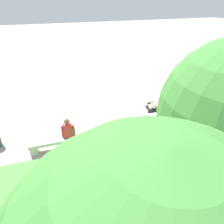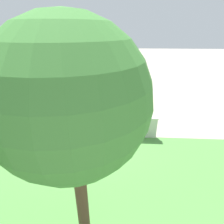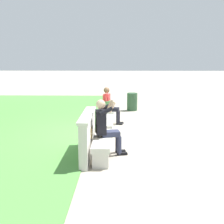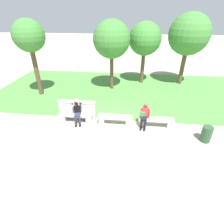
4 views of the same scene
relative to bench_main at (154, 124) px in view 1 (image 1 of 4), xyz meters
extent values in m
plane|color=#A89E8C|center=(2.08, 0.00, -0.29)|extent=(80.00, 80.00, 0.00)
cube|color=beige|center=(0.00, 0.00, 0.10)|extent=(1.75, 0.40, 0.12)
cube|color=beige|center=(-0.70, 0.00, -0.13)|extent=(0.28, 0.34, 0.33)
cube|color=beige|center=(0.70, 0.00, -0.13)|extent=(0.28, 0.34, 0.33)
cube|color=beige|center=(2.08, 0.00, 0.10)|extent=(1.75, 0.40, 0.12)
cube|color=beige|center=(1.38, 0.00, -0.13)|extent=(0.28, 0.34, 0.33)
cube|color=beige|center=(2.77, 0.00, -0.13)|extent=(0.28, 0.34, 0.33)
cube|color=beige|center=(4.16, 0.00, 0.10)|extent=(1.75, 0.40, 0.12)
cube|color=beige|center=(3.46, 0.00, -0.13)|extent=(0.28, 0.34, 0.33)
cube|color=beige|center=(4.85, 0.00, -0.13)|extent=(0.28, 0.34, 0.33)
cube|color=beige|center=(0.00, 0.34, 0.18)|extent=(1.95, 0.18, 0.95)
cube|color=silver|center=(0.00, 0.34, 0.69)|extent=(2.01, 0.24, 0.06)
cube|color=brown|center=(0.00, 0.24, 0.30)|extent=(0.44, 0.02, 0.22)
cube|color=black|center=(0.12, -0.46, -0.26)|extent=(0.15, 0.26, 0.06)
cylinder|color=#2D334C|center=(0.11, -0.39, -0.05)|extent=(0.11, 0.11, 0.42)
cube|color=black|center=(0.32, -0.42, -0.26)|extent=(0.15, 0.26, 0.06)
cylinder|color=#2D334C|center=(0.30, -0.35, -0.05)|extent=(0.11, 0.11, 0.42)
cube|color=#2D334C|center=(0.17, -0.19, 0.22)|extent=(0.38, 0.47, 0.12)
cube|color=black|center=(0.12, 0.04, 0.50)|extent=(0.38, 0.28, 0.56)
sphere|color=beige|center=(0.12, 0.04, 0.92)|extent=(0.22, 0.22, 0.22)
cylinder|color=black|center=(-0.05, -0.10, 0.79)|extent=(0.15, 0.32, 0.21)
cylinder|color=beige|center=(0.05, -0.22, 0.87)|extent=(0.09, 0.19, 0.27)
cylinder|color=black|center=(0.33, -0.02, 0.79)|extent=(0.15, 0.32, 0.21)
cylinder|color=beige|center=(0.29, -0.17, 0.87)|extent=(0.13, 0.20, 0.27)
cube|color=black|center=(0.18, -0.25, 0.91)|extent=(0.15, 0.04, 0.08)
cube|color=black|center=(3.40, -0.40, -0.26)|extent=(0.14, 0.23, 0.06)
cylinder|color=black|center=(3.41, -0.34, -0.05)|extent=(0.10, 0.10, 0.42)
cube|color=black|center=(3.58, -0.43, -0.26)|extent=(0.14, 0.23, 0.06)
cylinder|color=black|center=(3.59, -0.37, -0.05)|extent=(0.10, 0.10, 0.42)
cube|color=black|center=(3.53, -0.18, 0.22)|extent=(0.35, 0.44, 0.12)
cube|color=#D83838|center=(3.57, 0.04, 0.48)|extent=(0.35, 0.25, 0.52)
sphere|color=brown|center=(3.57, 0.04, 0.87)|extent=(0.20, 0.20, 0.20)
cylinder|color=#D83838|center=(3.37, 0.06, 0.43)|extent=(0.08, 0.08, 0.48)
cylinder|color=#D83838|center=(3.77, -0.02, 0.43)|extent=(0.08, 0.08, 0.48)
cube|color=#4C7F47|center=(3.45, -0.01, 0.34)|extent=(0.28, 0.20, 0.36)
cube|color=#395F35|center=(3.45, -0.12, 0.26)|extent=(0.20, 0.06, 0.16)
torus|color=black|center=(3.45, -0.01, 0.54)|extent=(0.10, 0.02, 0.10)
cylinder|color=brown|center=(1.37, 4.67, 1.07)|extent=(0.25, 0.25, 2.73)
camera|label=1|loc=(4.15, 6.87, 4.86)|focal=35.00mm
camera|label=2|loc=(0.61, 7.11, 4.16)|focal=28.00mm
camera|label=3|loc=(-6.95, -0.38, 2.02)|focal=50.00mm
camera|label=4|loc=(2.77, -7.57, 4.83)|focal=28.00mm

